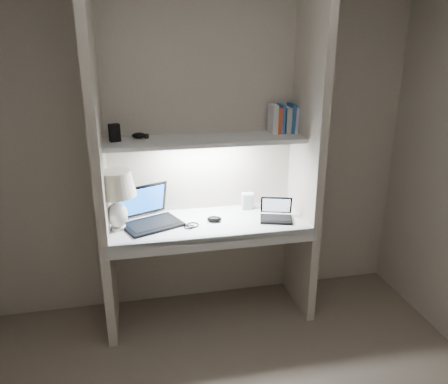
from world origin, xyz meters
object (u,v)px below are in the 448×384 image
object	(u,v)px
table_lamp	(115,191)
book_row	(283,119)
laptop_netbook	(276,214)
speaker	(248,201)
laptop_main	(148,215)

from	to	relation	value
table_lamp	book_row	bearing A→B (deg)	8.11
laptop_netbook	speaker	xyz separation A→B (m)	(-0.15, 0.24, 0.03)
laptop_main	laptop_netbook	distance (m)	0.93
table_lamp	speaker	size ratio (longest dim) A/B	3.35
laptop_main	book_row	world-z (taller)	book_row
laptop_main	book_row	xyz separation A→B (m)	(1.03, 0.12, 0.64)
speaker	book_row	xyz separation A→B (m)	(0.26, -0.01, 0.63)
speaker	book_row	size ratio (longest dim) A/B	0.59
table_lamp	laptop_netbook	distance (m)	1.16
table_lamp	speaker	world-z (taller)	table_lamp
table_lamp	book_row	world-z (taller)	book_row
table_lamp	speaker	xyz separation A→B (m)	(0.98, 0.19, -0.22)
table_lamp	laptop_main	bearing A→B (deg)	15.71
table_lamp	laptop_netbook	size ratio (longest dim) A/B	1.50
table_lamp	laptop_main	size ratio (longest dim) A/B	0.85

